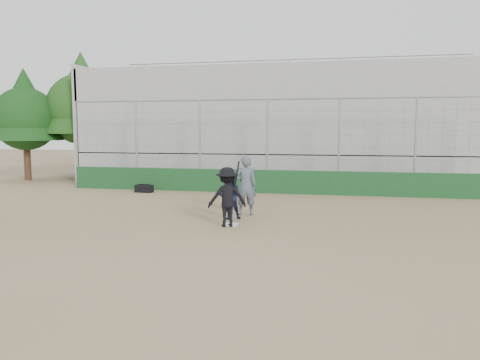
% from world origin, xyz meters
% --- Properties ---
extents(ground, '(90.00, 90.00, 0.00)m').
position_xyz_m(ground, '(0.00, 0.00, 0.00)').
color(ground, brown).
rests_on(ground, ground).
extents(home_plate, '(0.44, 0.44, 0.02)m').
position_xyz_m(home_plate, '(0.00, 0.00, 0.01)').
color(home_plate, white).
rests_on(home_plate, ground).
extents(backstop, '(18.10, 0.25, 4.04)m').
position_xyz_m(backstop, '(0.00, 7.00, 0.96)').
color(backstop, '#133D1A').
rests_on(backstop, ground).
extents(bleachers, '(20.25, 6.70, 6.98)m').
position_xyz_m(bleachers, '(0.00, 11.95, 2.92)').
color(bleachers, gray).
rests_on(bleachers, ground).
extents(tree_left, '(4.48, 4.48, 7.00)m').
position_xyz_m(tree_left, '(-11.00, 11.00, 4.39)').
color(tree_left, '#3C2A16').
rests_on(tree_left, ground).
extents(tree_right, '(3.84, 3.84, 6.00)m').
position_xyz_m(tree_right, '(-13.50, 9.50, 3.76)').
color(tree_right, '#372014').
rests_on(tree_right, ground).
extents(batter_at_plate, '(1.24, 0.99, 1.83)m').
position_xyz_m(batter_at_plate, '(-0.03, -0.18, 0.84)').
color(batter_at_plate, black).
rests_on(batter_at_plate, ground).
extents(catcher_crouched, '(0.83, 0.75, 0.98)m').
position_xyz_m(catcher_crouched, '(-0.20, 0.87, 0.48)').
color(catcher_crouched, black).
rests_on(catcher_crouched, ground).
extents(umpire, '(0.79, 0.62, 1.72)m').
position_xyz_m(umpire, '(0.13, 1.65, 0.86)').
color(umpire, '#4D5662').
rests_on(umpire, ground).
extents(equipment_bag, '(0.80, 0.40, 0.37)m').
position_xyz_m(equipment_bag, '(-5.27, 6.07, 0.17)').
color(equipment_bag, black).
rests_on(equipment_bag, ground).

